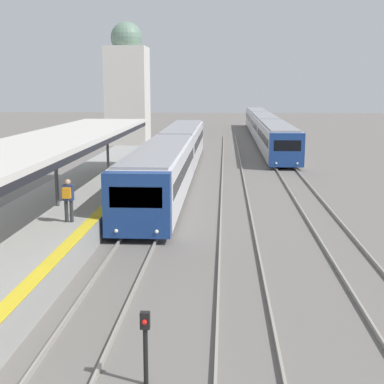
{
  "coord_description": "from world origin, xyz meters",
  "views": [
    {
      "loc": [
        3.39,
        -6.28,
        6.12
      ],
      "look_at": [
        1.99,
        16.62,
        1.56
      ],
      "focal_mm": 50.0,
      "sensor_mm": 36.0,
      "label": 1
    }
  ],
  "objects_px": {
    "signal_post_near": "(145,340)",
    "train_near": "(174,154)",
    "person_on_platform": "(68,197)",
    "train_far": "(265,126)"
  },
  "relations": [
    {
      "from": "signal_post_near",
      "to": "train_far",
      "type": "bearing_deg",
      "value": 83.27
    },
    {
      "from": "train_far",
      "to": "train_near",
      "type": "bearing_deg",
      "value": -106.66
    },
    {
      "from": "person_on_platform",
      "to": "train_far",
      "type": "relative_size",
      "value": 0.04
    },
    {
      "from": "train_near",
      "to": "train_far",
      "type": "distance_m",
      "value": 27.75
    },
    {
      "from": "person_on_platform",
      "to": "signal_post_near",
      "type": "bearing_deg",
      "value": -65.32
    },
    {
      "from": "signal_post_near",
      "to": "train_near",
      "type": "bearing_deg",
      "value": 94.08
    },
    {
      "from": "person_on_platform",
      "to": "train_near",
      "type": "distance_m",
      "value": 16.22
    },
    {
      "from": "train_near",
      "to": "person_on_platform",
      "type": "bearing_deg",
      "value": -98.94
    },
    {
      "from": "train_far",
      "to": "signal_post_near",
      "type": "bearing_deg",
      "value": -96.73
    },
    {
      "from": "train_far",
      "to": "signal_post_near",
      "type": "relative_size",
      "value": 28.49
    }
  ]
}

